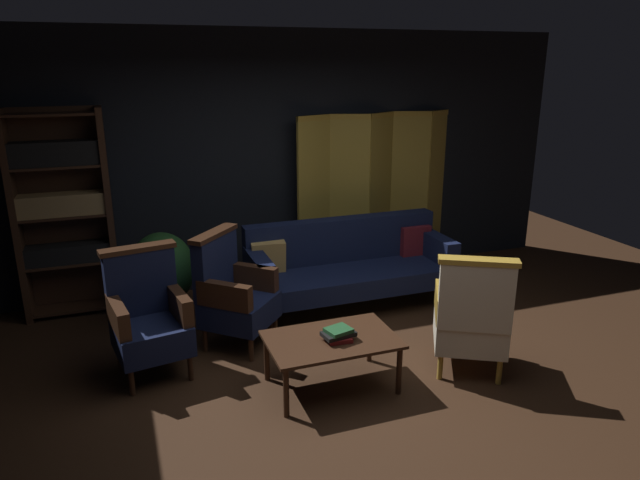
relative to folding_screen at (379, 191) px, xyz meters
The scene contains 13 objects.
ground_plane 2.81m from the folding_screen, 119.37° to the right, with size 10.00×10.00×0.00m, color #331E11.
back_wall 1.36m from the folding_screen, behind, with size 7.20×0.10×2.80m, color black.
folding_screen is the anchor object (origin of this frame).
bookshelf 3.44m from the folding_screen, behind, with size 0.90×0.32×2.05m.
velvet_couch 1.24m from the folding_screen, 131.34° to the right, with size 2.12×0.78×0.88m.
coffee_table 2.82m from the folding_screen, 122.81° to the right, with size 1.00×0.64×0.42m.
armchair_gilt_accent 2.55m from the folding_screen, 98.01° to the right, with size 0.79×0.78×1.04m.
armchair_wing_left 3.25m from the folding_screen, 150.48° to the right, with size 0.67×0.66×1.04m.
armchair_wing_right 2.50m from the folding_screen, 147.11° to the right, with size 0.82×0.82×1.04m.
potted_plant 2.72m from the folding_screen, 165.71° to the right, with size 0.62×0.62×0.91m.
book_red_leather 2.82m from the folding_screen, 121.66° to the right, with size 0.18×0.18×0.03m, color maroon.
book_black_cloth 2.81m from the folding_screen, 121.66° to the right, with size 0.25×0.15×0.03m, color black.
book_green_cloth 2.81m from the folding_screen, 121.66° to the right, with size 0.18×0.16×0.03m, color #1E4C28.
Camera 1 is at (-1.64, -3.75, 2.45)m, focal length 32.28 mm.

